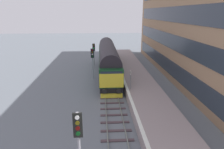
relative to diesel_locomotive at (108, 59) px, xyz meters
name	(u,v)px	position (x,y,z in m)	size (l,w,h in m)	color
ground_plane	(110,90)	(0.00, -6.46, -2.48)	(140.00, 140.00, 0.00)	slate
track_main	(110,89)	(0.00, -6.46, -2.43)	(2.50, 60.00, 0.15)	slate
station_platform	(140,85)	(3.60, -6.46, -1.98)	(4.00, 44.00, 1.01)	gray
station_building	(192,16)	(11.15, -2.16, 6.20)	(5.58, 37.88, 17.36)	#A17C5C
diesel_locomotive	(108,59)	(0.00, 0.00, 0.00)	(2.74, 18.14, 4.68)	black
signal_post_near	(79,144)	(-2.26, -21.02, 0.61)	(0.44, 0.22, 4.74)	gray
signal_post_mid	(92,59)	(-2.26, -2.07, 0.37)	(0.44, 0.22, 4.35)	gray
signal_post_far	(94,52)	(-2.26, 4.80, 0.16)	(0.44, 0.22, 4.02)	gray
platform_number_sign	(131,77)	(2.08, -8.87, -0.11)	(0.10, 0.44, 2.07)	slate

